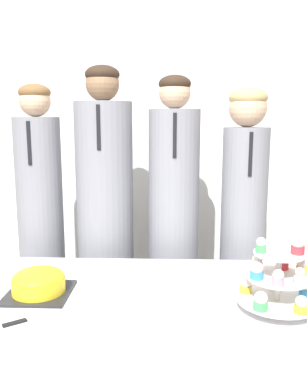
{
  "coord_description": "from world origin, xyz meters",
  "views": [
    {
      "loc": [
        0.13,
        -1.12,
        1.39
      ],
      "look_at": [
        0.08,
        0.42,
        1.11
      ],
      "focal_mm": 38.0,
      "sensor_mm": 36.0,
      "label": 1
    }
  ],
  "objects_px": {
    "cake_knife": "(29,319)",
    "student_0": "(42,235)",
    "cupcake_stand": "(278,279)",
    "student_3": "(243,234)",
    "student_2": "(173,234)",
    "round_cake": "(39,282)",
    "student_1": "(106,230)"
  },
  "relations": [
    {
      "from": "cake_knife",
      "to": "student_0",
      "type": "distance_m",
      "value": 0.92
    },
    {
      "from": "cake_knife",
      "to": "student_0",
      "type": "height_order",
      "value": "student_0"
    },
    {
      "from": "cupcake_stand",
      "to": "student_3",
      "type": "height_order",
      "value": "student_3"
    },
    {
      "from": "student_0",
      "to": "student_2",
      "type": "height_order",
      "value": "student_2"
    },
    {
      "from": "round_cake",
      "to": "student_1",
      "type": "height_order",
      "value": "student_1"
    },
    {
      "from": "student_1",
      "to": "student_2",
      "type": "relative_size",
      "value": 1.03
    },
    {
      "from": "cupcake_stand",
      "to": "cake_knife",
      "type": "bearing_deg",
      "value": -173.58
    },
    {
      "from": "cake_knife",
      "to": "cupcake_stand",
      "type": "distance_m",
      "value": 0.87
    },
    {
      "from": "cupcake_stand",
      "to": "student_0",
      "type": "height_order",
      "value": "student_0"
    },
    {
      "from": "student_0",
      "to": "student_3",
      "type": "height_order",
      "value": "student_0"
    },
    {
      "from": "round_cake",
      "to": "student_3",
      "type": "distance_m",
      "value": 1.13
    },
    {
      "from": "round_cake",
      "to": "cake_knife",
      "type": "relative_size",
      "value": 1.08
    },
    {
      "from": "round_cake",
      "to": "student_3",
      "type": "bearing_deg",
      "value": 37.18
    },
    {
      "from": "cupcake_stand",
      "to": "student_2",
      "type": "relative_size",
      "value": 0.18
    },
    {
      "from": "cake_knife",
      "to": "student_1",
      "type": "xyz_separation_m",
      "value": [
        0.12,
        0.89,
        0.06
      ]
    },
    {
      "from": "round_cake",
      "to": "student_2",
      "type": "bearing_deg",
      "value": 52.41
    },
    {
      "from": "cake_knife",
      "to": "student_3",
      "type": "distance_m",
      "value": 1.25
    },
    {
      "from": "student_1",
      "to": "round_cake",
      "type": "bearing_deg",
      "value": -102.73
    },
    {
      "from": "cake_knife",
      "to": "student_1",
      "type": "relative_size",
      "value": 0.13
    },
    {
      "from": "student_0",
      "to": "student_3",
      "type": "bearing_deg",
      "value": 0.0
    },
    {
      "from": "student_0",
      "to": "student_3",
      "type": "relative_size",
      "value": 1.01
    },
    {
      "from": "student_1",
      "to": "student_3",
      "type": "height_order",
      "value": "student_1"
    },
    {
      "from": "student_1",
      "to": "cupcake_stand",
      "type": "bearing_deg",
      "value": -47.5
    },
    {
      "from": "student_2",
      "to": "student_0",
      "type": "bearing_deg",
      "value": -180.0
    },
    {
      "from": "cupcake_stand",
      "to": "student_2",
      "type": "bearing_deg",
      "value": 114.1
    },
    {
      "from": "student_1",
      "to": "student_0",
      "type": "bearing_deg",
      "value": -180.0
    },
    {
      "from": "round_cake",
      "to": "cupcake_stand",
      "type": "relative_size",
      "value": 0.85
    },
    {
      "from": "student_0",
      "to": "cupcake_stand",
      "type": "bearing_deg",
      "value": -36.22
    },
    {
      "from": "student_3",
      "to": "student_1",
      "type": "bearing_deg",
      "value": 180.0
    },
    {
      "from": "student_2",
      "to": "student_3",
      "type": "height_order",
      "value": "student_2"
    },
    {
      "from": "cake_knife",
      "to": "student_2",
      "type": "relative_size",
      "value": 0.14
    },
    {
      "from": "student_0",
      "to": "round_cake",
      "type": "bearing_deg",
      "value": -73.56
    }
  ]
}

